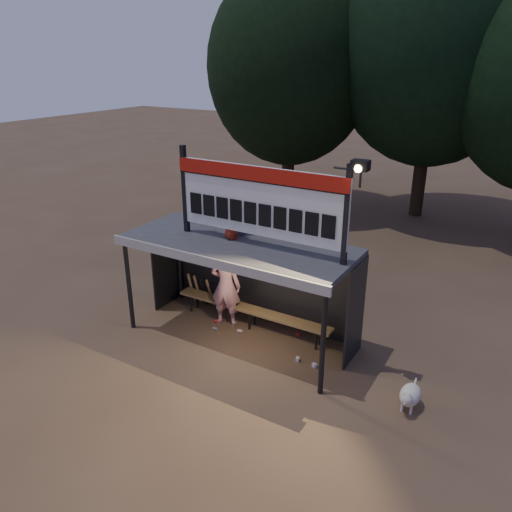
# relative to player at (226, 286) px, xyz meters

# --- Properties ---
(ground) EXTENTS (80.00, 80.00, 0.00)m
(ground) POSITION_rel_player_xyz_m (0.62, -0.39, -0.99)
(ground) COLOR #4F3927
(ground) RESTS_ON ground
(player) EXTENTS (0.80, 0.61, 1.98)m
(player) POSITION_rel_player_xyz_m (0.00, 0.00, 0.00)
(player) COLOR white
(player) RESTS_ON ground
(child_a) EXTENTS (0.63, 0.52, 1.16)m
(child_a) POSITION_rel_player_xyz_m (0.24, 0.03, 1.91)
(child_a) COLOR slate
(child_a) RESTS_ON dugout_shelter
(child_b) EXTENTS (0.53, 0.52, 0.92)m
(child_b) POSITION_rel_player_xyz_m (0.37, -0.28, 1.79)
(child_b) COLOR #A32819
(child_b) RESTS_ON dugout_shelter
(dugout_shelter) EXTENTS (5.10, 2.08, 2.32)m
(dugout_shelter) POSITION_rel_player_xyz_m (0.62, -0.15, 0.86)
(dugout_shelter) COLOR #3C3C3E
(dugout_shelter) RESTS_ON ground
(scoreboard_assembly) EXTENTS (4.10, 0.27, 1.99)m
(scoreboard_assembly) POSITION_rel_player_xyz_m (1.17, -0.40, 2.34)
(scoreboard_assembly) COLOR black
(scoreboard_assembly) RESTS_ON dugout_shelter
(bench) EXTENTS (4.00, 0.35, 0.48)m
(bench) POSITION_rel_player_xyz_m (0.62, 0.16, -0.56)
(bench) COLOR olive
(bench) RESTS_ON ground
(tree_left) EXTENTS (6.46, 6.46, 9.27)m
(tree_left) POSITION_rel_player_xyz_m (-3.38, 9.61, 4.53)
(tree_left) COLOR #322216
(tree_left) RESTS_ON ground
(tree_mid) EXTENTS (7.22, 7.22, 10.36)m
(tree_mid) POSITION_rel_player_xyz_m (1.62, 11.11, 5.18)
(tree_mid) COLOR #2E2014
(tree_mid) RESTS_ON ground
(dog) EXTENTS (0.36, 0.81, 0.49)m
(dog) POSITION_rel_player_xyz_m (4.58, -0.88, -0.71)
(dog) COLOR silver
(dog) RESTS_ON ground
(bats) EXTENTS (0.67, 0.35, 0.84)m
(bats) POSITION_rel_player_xyz_m (-1.07, 0.43, -0.56)
(bats) COLOR #9C7748
(bats) RESTS_ON ground
(litter) EXTENTS (2.92, 1.05, 0.08)m
(litter) POSITION_rel_player_xyz_m (1.15, -0.25, -0.95)
(litter) COLOR red
(litter) RESTS_ON ground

